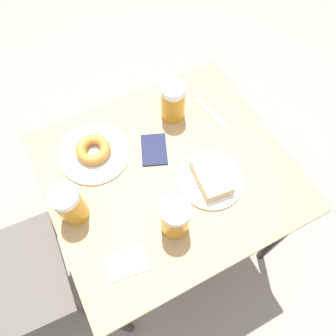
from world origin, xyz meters
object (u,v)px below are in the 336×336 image
(napkin_folded, at_px, (127,264))
(passport_near_edge, at_px, (154,149))
(beer_mug_center, at_px, (175,218))
(plate_with_cake, at_px, (211,178))
(fork, at_px, (212,114))
(beer_mug_left, at_px, (173,101))
(beer_mug_right, at_px, (70,205))
(plate_with_donut, at_px, (94,152))

(napkin_folded, distance_m, passport_near_edge, 0.40)
(beer_mug_center, xyz_separation_m, napkin_folded, (-0.04, 0.18, -0.07))
(plate_with_cake, xyz_separation_m, napkin_folded, (-0.12, 0.36, -0.02))
(fork, bearing_deg, beer_mug_left, 62.40)
(beer_mug_left, bearing_deg, napkin_folded, 138.45)
(beer_mug_left, height_order, napkin_folded, beer_mug_left)
(beer_mug_center, bearing_deg, beer_mug_right, 55.10)
(plate_with_donut, xyz_separation_m, fork, (-0.04, -0.45, -0.01))
(plate_with_donut, distance_m, beer_mug_right, 0.23)
(plate_with_cake, xyz_separation_m, beer_mug_left, (0.30, -0.01, 0.06))
(plate_with_donut, height_order, beer_mug_right, beer_mug_right)
(plate_with_cake, height_order, napkin_folded, plate_with_cake)
(beer_mug_center, bearing_deg, napkin_folded, 101.75)
(plate_with_donut, distance_m, passport_near_edge, 0.21)
(beer_mug_left, relative_size, napkin_folded, 1.17)
(beer_mug_left, relative_size, beer_mug_center, 1.00)
(napkin_folded, xyz_separation_m, passport_near_edge, (0.31, -0.24, 0.00))
(beer_mug_center, bearing_deg, beer_mug_left, -27.00)
(plate_with_donut, xyz_separation_m, passport_near_edge, (-0.08, -0.19, -0.01))
(fork, bearing_deg, plate_with_cake, 148.09)
(beer_mug_left, bearing_deg, beer_mug_right, 114.16)
(plate_with_cake, relative_size, beer_mug_right, 1.46)
(beer_mug_left, relative_size, beer_mug_right, 1.00)
(plate_with_cake, relative_size, napkin_folded, 1.70)
(plate_with_cake, xyz_separation_m, fork, (0.23, -0.14, -0.02))
(plate_with_donut, bearing_deg, passport_near_edge, -112.90)
(plate_with_donut, height_order, beer_mug_left, beer_mug_left)
(fork, height_order, passport_near_edge, passport_near_edge)
(beer_mug_left, relative_size, passport_near_edge, 1.00)
(beer_mug_left, distance_m, fork, 0.16)
(plate_with_cake, height_order, beer_mug_left, beer_mug_left)
(beer_mug_center, distance_m, beer_mug_right, 0.32)
(fork, bearing_deg, beer_mug_center, 134.21)
(fork, distance_m, passport_near_edge, 0.26)
(fork, relative_size, passport_near_edge, 1.22)
(beer_mug_left, distance_m, passport_near_edge, 0.18)
(plate_with_cake, relative_size, passport_near_edge, 1.46)
(fork, xyz_separation_m, passport_near_edge, (-0.04, 0.26, 0.00))
(napkin_folded, bearing_deg, beer_mug_center, -78.25)
(plate_with_cake, relative_size, fork, 1.20)
(plate_with_cake, distance_m, beer_mug_left, 0.30)
(beer_mug_center, relative_size, fork, 0.82)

